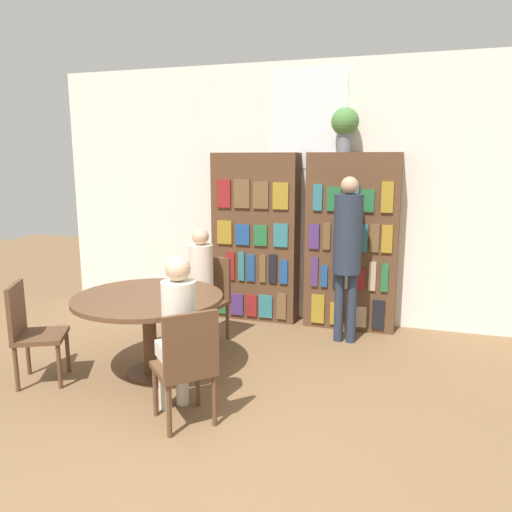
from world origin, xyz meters
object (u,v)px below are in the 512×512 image
(flower_vase, at_px, (345,125))
(chair_left_side, at_px, (209,295))
(bookshelf_left, at_px, (256,238))
(reading_table, at_px, (149,308))
(chair_near_camera, at_px, (31,328))
(seated_reader_left, at_px, (199,281))
(chair_far_side, at_px, (187,362))
(librarian_standing, at_px, (348,243))
(bookshelf_right, at_px, (352,242))
(seated_reader_right, at_px, (178,327))

(flower_vase, bearing_deg, chair_left_side, -144.80)
(bookshelf_left, xyz_separation_m, chair_left_side, (-0.24, -0.88, -0.50))
(bookshelf_left, relative_size, reading_table, 1.51)
(chair_near_camera, height_order, seated_reader_left, seated_reader_left)
(flower_vase, height_order, chair_far_side, flower_vase)
(librarian_standing, bearing_deg, bookshelf_left, 156.52)
(flower_vase, relative_size, chair_left_side, 0.54)
(seated_reader_left, height_order, librarian_standing, librarian_standing)
(seated_reader_left, bearing_deg, chair_left_side, -90.00)
(bookshelf_right, bearing_deg, bookshelf_left, -179.98)
(flower_vase, xyz_separation_m, reading_table, (-1.41, -1.87, -1.65))
(bookshelf_left, height_order, bookshelf_right, same)
(reading_table, bearing_deg, bookshelf_right, 50.59)
(chair_near_camera, xyz_separation_m, chair_left_side, (1.04, 1.43, 0.00))
(chair_near_camera, distance_m, chair_left_side, 1.77)
(seated_reader_left, distance_m, librarian_standing, 1.57)
(reading_table, bearing_deg, flower_vase, 52.90)
(reading_table, relative_size, chair_far_side, 1.49)
(chair_near_camera, relative_size, chair_left_side, 1.00)
(bookshelf_right, height_order, reading_table, bookshelf_right)
(reading_table, relative_size, chair_left_side, 1.49)
(bookshelf_right, distance_m, chair_near_camera, 3.38)
(bookshelf_left, bearing_deg, chair_near_camera, -119.03)
(chair_far_side, bearing_deg, flower_vase, 29.64)
(bookshelf_right, distance_m, seated_reader_right, 2.63)
(chair_near_camera, xyz_separation_m, seated_reader_left, (1.01, 1.25, 0.19))
(bookshelf_left, xyz_separation_m, seated_reader_left, (-0.27, -1.06, -0.30))
(chair_far_side, bearing_deg, chair_left_side, 63.00)
(bookshelf_right, relative_size, seated_reader_left, 1.62)
(reading_table, xyz_separation_m, seated_reader_left, (0.13, 0.80, 0.06))
(flower_vase, xyz_separation_m, chair_left_side, (-1.25, -0.89, -1.79))
(reading_table, bearing_deg, chair_near_camera, -153.07)
(bookshelf_left, distance_m, reading_table, 1.94)
(bookshelf_right, height_order, chair_left_side, bookshelf_right)
(chair_left_side, bearing_deg, librarian_standing, -155.70)
(flower_vase, relative_size, seated_reader_right, 0.39)
(chair_left_side, relative_size, seated_reader_left, 0.72)
(chair_left_side, relative_size, seated_reader_right, 0.72)
(chair_far_side, relative_size, seated_reader_left, 0.72)
(bookshelf_right, bearing_deg, flower_vase, 177.85)
(bookshelf_right, distance_m, flower_vase, 1.29)
(chair_left_side, xyz_separation_m, seated_reader_left, (-0.03, -0.18, 0.19))
(flower_vase, distance_m, seated_reader_right, 3.03)
(bookshelf_left, xyz_separation_m, bookshelf_right, (1.13, 0.00, -0.00))
(bookshelf_right, bearing_deg, chair_far_side, -107.89)
(chair_far_side, relative_size, seated_reader_right, 0.72)
(reading_table, relative_size, seated_reader_left, 1.07)
(bookshelf_right, relative_size, librarian_standing, 1.14)
(chair_left_side, height_order, seated_reader_right, seated_reader_right)
(chair_far_side, bearing_deg, reading_table, 90.00)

